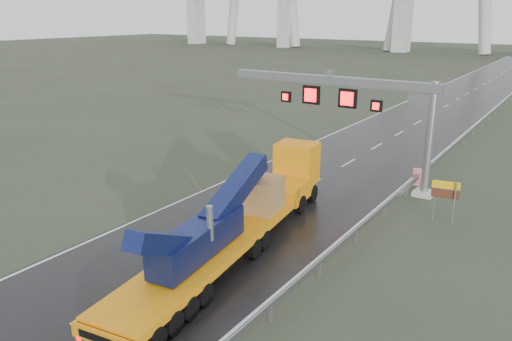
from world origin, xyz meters
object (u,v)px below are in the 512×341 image
Objects in this scene: sign_gantry at (358,101)px; striped_barrier at (418,177)px; heavy_haul_truck at (249,208)px; exit_sign_pair at (445,193)px.

sign_gantry is 13.06× the size of striped_barrier.
heavy_haul_truck reaches higher than striped_barrier.
heavy_haul_truck is 10.77m from exit_sign_pair.
sign_gantry reaches higher than striped_barrier.
exit_sign_pair is (6.90, -3.83, -3.89)m from sign_gantry.
striped_barrier is (3.90, 1.77, -5.04)m from sign_gantry.
heavy_haul_truck is at bearing -94.41° from sign_gantry.
heavy_haul_truck is (-0.87, -11.29, -3.96)m from sign_gantry.
heavy_haul_truck is 13.95m from striped_barrier.
heavy_haul_truck is at bearing -149.35° from exit_sign_pair.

